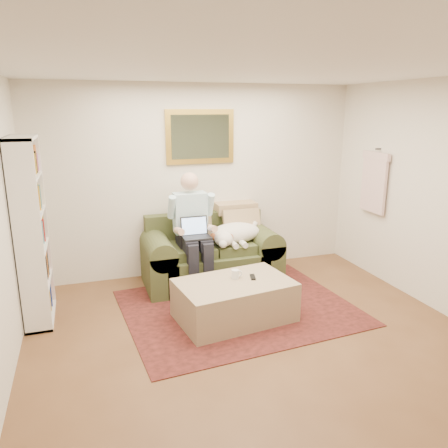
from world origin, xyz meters
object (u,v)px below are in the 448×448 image
seated_man (194,233)px  laptop (195,232)px  sleeping_dog (236,233)px  sofa (211,260)px  bookshelf (31,232)px  ottoman (234,300)px  coffee_mug (235,274)px

seated_man → laptop: bearing=-90.0°
sleeping_dog → sofa: bearing=164.3°
sofa → seated_man: size_ratio=1.19×
laptop → bookshelf: size_ratio=0.17×
sofa → seated_man: seated_man is taller
ottoman → coffee_mug: coffee_mug is taller
sofa → laptop: (-0.27, -0.23, 0.48)m
laptop → sleeping_dog: size_ratio=0.47×
sofa → seated_man: bearing=-148.5°
bookshelf → sofa: bearing=11.2°
sleeping_dog → bookshelf: bookshelf is taller
laptop → sleeping_dog: laptop is taller
seated_man → ottoman: (0.20, -0.97, -0.52)m
ottoman → bookshelf: bookshelf is taller
laptop → coffee_mug: laptop is taller
sofa → seated_man: 0.54m
sleeping_dog → coffee_mug: 1.04m
coffee_mug → laptop: bearing=105.9°
seated_man → sleeping_dog: (0.58, 0.07, -0.07)m
sleeping_dog → ottoman: size_ratio=0.60×
ottoman → laptop: bearing=102.2°
sleeping_dog → bookshelf: 2.48m
seated_man → ottoman: size_ratio=1.22×
seated_man → sleeping_dog: bearing=7.1°
ottoman → bookshelf: 2.30m
seated_man → coffee_mug: (0.23, -0.89, -0.25)m
sofa → laptop: 0.59m
laptop → ottoman: size_ratio=0.28×
sleeping_dog → bookshelf: bearing=-172.3°
sofa → sleeping_dog: (0.32, -0.09, 0.37)m
seated_man → laptop: (0.00, -0.07, 0.04)m
sofa → bookshelf: (-2.11, -0.42, 0.69)m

